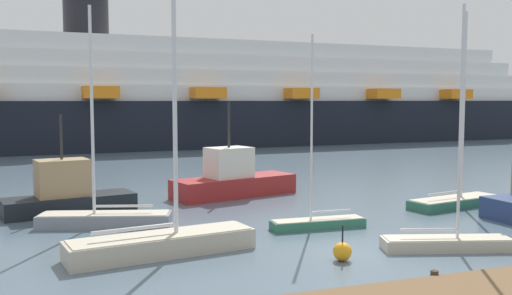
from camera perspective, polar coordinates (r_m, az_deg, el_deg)
The scene contains 10 objects.
ground_plane at distance 21.89m, azimuth 10.42°, elevation -10.40°, with size 600.00×600.00×0.00m, color slate.
sailboat_0 at distance 26.67m, azimuth -14.95°, elevation -6.68°, with size 6.05×3.13×9.85m.
sailboat_1 at distance 23.06m, azimuth 18.68°, elevation -8.66°, with size 5.04×2.57×9.24m.
sailboat_2 at distance 25.55m, azimuth 6.23°, elevation -7.20°, with size 4.33×1.19×8.54m.
sailboat_3 at distance 21.51m, azimuth -9.39°, elevation -9.21°, with size 7.16×2.81×10.03m.
sailboat_4 at distance 32.22m, azimuth 19.39°, elevation -4.86°, with size 5.85×2.59×10.34m.
fishing_boat_0 at distance 33.73m, azimuth -2.34°, elevation -3.24°, with size 7.94×4.36×5.58m.
fishing_boat_1 at distance 30.28m, azimuth -18.48°, elevation -4.45°, with size 6.72×3.42×4.98m.
channel_buoy_0 at distance 20.71m, azimuth 8.67°, elevation -10.29°, with size 0.67×0.67×1.28m.
cruise_ship at distance 73.86m, azimuth -2.31°, elevation 4.85°, with size 102.34×19.62×18.02m.
Camera 1 is at (-10.70, -18.22, 5.71)m, focal length 39.81 mm.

